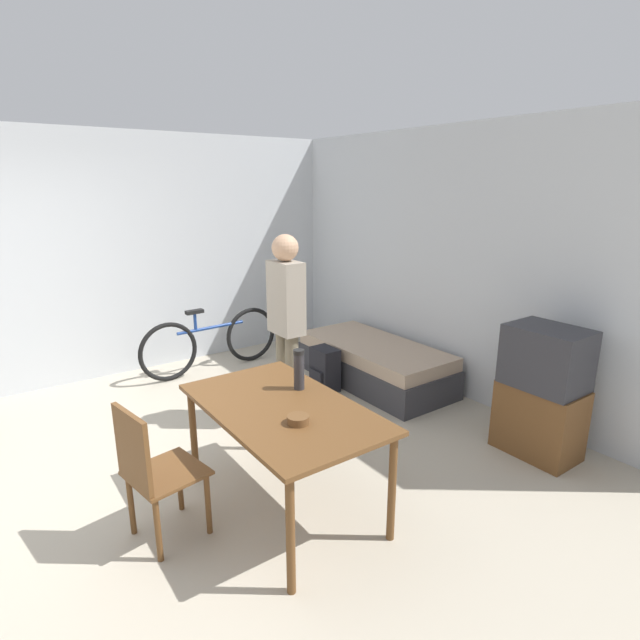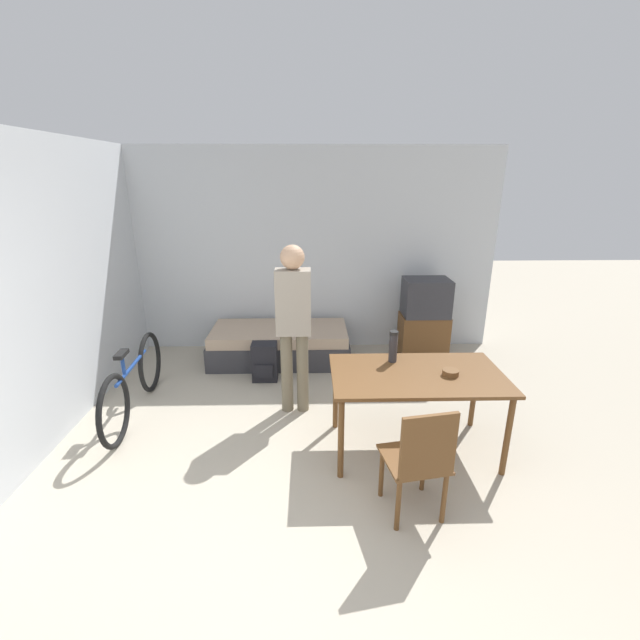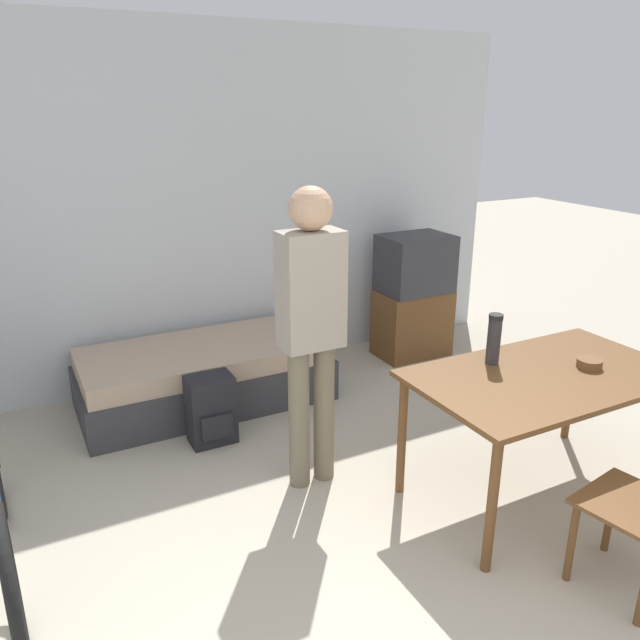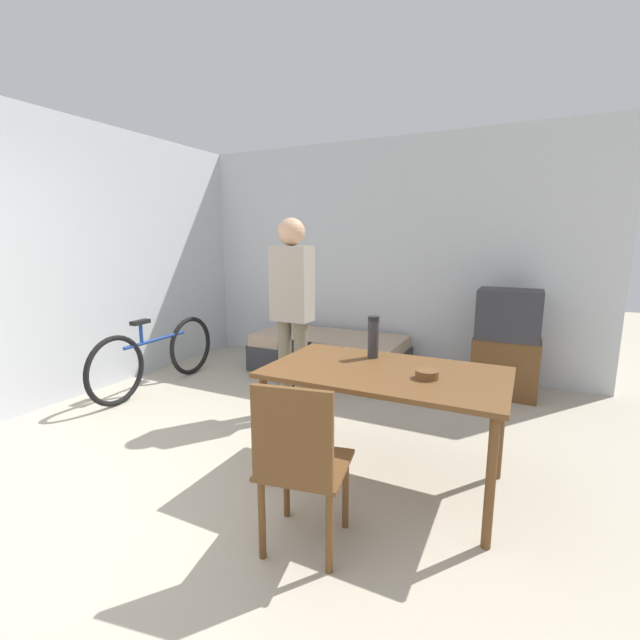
% 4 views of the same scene
% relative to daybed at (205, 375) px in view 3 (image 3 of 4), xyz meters
% --- Properties ---
extents(wall_back, '(5.33, 0.06, 2.70)m').
position_rel_daybed_xyz_m(wall_back, '(0.25, 0.53, 1.13)').
color(wall_back, silver).
rests_on(wall_back, ground_plane).
extents(daybed, '(1.80, 0.84, 0.45)m').
position_rel_daybed_xyz_m(daybed, '(0.00, 0.00, 0.00)').
color(daybed, '#333338').
rests_on(daybed, ground_plane).
extents(tv, '(0.62, 0.43, 1.07)m').
position_rel_daybed_xyz_m(tv, '(1.91, 0.07, 0.32)').
color(tv, brown).
rests_on(tv, ground_plane).
extents(dining_table, '(1.45, 0.85, 0.75)m').
position_rel_daybed_xyz_m(dining_table, '(1.31, -1.98, 0.45)').
color(dining_table, brown).
rests_on(dining_table, ground_plane).
extents(bicycle, '(0.13, 1.73, 0.76)m').
position_rel_daybed_xyz_m(bicycle, '(-1.38, -1.31, 0.13)').
color(bicycle, black).
rests_on(bicycle, ground_plane).
extents(person_standing, '(0.34, 0.23, 1.73)m').
position_rel_daybed_xyz_m(person_standing, '(0.24, -1.28, 0.79)').
color(person_standing, '#6B604C').
rests_on(person_standing, ground_plane).
extents(thermos_flask, '(0.08, 0.08, 0.29)m').
position_rel_daybed_xyz_m(thermos_flask, '(1.14, -1.73, 0.69)').
color(thermos_flask, '#2D2D33').
rests_on(thermos_flask, dining_table).
extents(mate_bowl, '(0.13, 0.13, 0.05)m').
position_rel_daybed_xyz_m(mate_bowl, '(1.57, -2.03, 0.55)').
color(mate_bowl, brown).
rests_on(mate_bowl, dining_table).
extents(backpack, '(0.30, 0.24, 0.47)m').
position_rel_daybed_xyz_m(backpack, '(-0.14, -0.58, 0.01)').
color(backpack, black).
rests_on(backpack, ground_plane).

